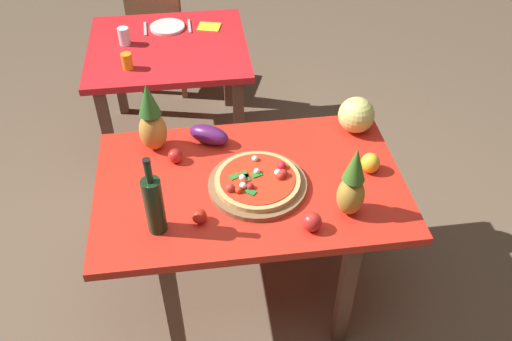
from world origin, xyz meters
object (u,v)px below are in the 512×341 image
(drinking_glass_juice, at_px, (127,61))
(knife_utensil, at_px, (189,26))
(bell_pepper, at_px, (370,163))
(pineapple_right, at_px, (352,185))
(wine_bottle, at_px, (154,204))
(drinking_glass_water, at_px, (124,36))
(melon, at_px, (356,115))
(pizza_board, at_px, (258,185))
(eggplant, at_px, (209,135))
(tomato_by_bottle, at_px, (199,216))
(dining_chair, at_px, (162,32))
(tomato_at_corner, at_px, (312,222))
(tomato_beside_pepper, at_px, (175,156))
(fork_utensil, at_px, (145,29))
(pizza, at_px, (258,180))
(napkin_folded, at_px, (209,27))
(background_table, at_px, (169,60))
(display_table, at_px, (250,195))
(dinner_plate, at_px, (167,27))
(pineapple_left, at_px, (151,121))

(drinking_glass_juice, bearing_deg, knife_utensil, 51.82)
(bell_pepper, bearing_deg, pineapple_right, -124.21)
(wine_bottle, height_order, drinking_glass_water, wine_bottle)
(wine_bottle, relative_size, melon, 2.08)
(pizza_board, distance_m, drinking_glass_juice, 1.23)
(eggplant, relative_size, tomato_by_bottle, 3.23)
(melon, xyz_separation_m, eggplant, (-0.71, -0.01, -0.04))
(dining_chair, height_order, tomato_at_corner, dining_chair)
(eggplant, xyz_separation_m, tomato_beside_pepper, (-0.16, -0.12, -0.01))
(fork_utensil, bearing_deg, tomato_by_bottle, -84.09)
(drinking_glass_juice, bearing_deg, fork_utensil, 79.45)
(pizza, height_order, fork_utensil, pizza)
(pizza, relative_size, drinking_glass_water, 3.51)
(tomato_by_bottle, xyz_separation_m, napkin_folded, (0.15, 1.68, -0.03))
(melon, bearing_deg, dining_chair, 120.38)
(background_table, relative_size, pizza_board, 2.25)
(wine_bottle, bearing_deg, pizza_board, 23.97)
(display_table, relative_size, napkin_folded, 9.64)
(wine_bottle, height_order, dinner_plate, wine_bottle)
(melon, bearing_deg, pizza_board, -146.94)
(pizza, height_order, wine_bottle, wine_bottle)
(background_table, height_order, napkin_folded, napkin_folded)
(dining_chair, relative_size, pineapple_right, 2.55)
(pizza_board, xyz_separation_m, dinner_plate, (-0.37, 1.54, -0.00))
(melon, bearing_deg, pineapple_right, -107.90)
(display_table, xyz_separation_m, pineapple_left, (-0.41, 0.29, 0.24))
(tomato_at_corner, distance_m, drinking_glass_juice, 1.55)
(dinner_plate, bearing_deg, eggplant, -81.16)
(drinking_glass_juice, bearing_deg, eggplant, -60.57)
(pizza_board, bearing_deg, bell_pepper, 4.17)
(dining_chair, bearing_deg, bell_pepper, 135.94)
(pineapple_right, relative_size, drinking_glass_water, 3.16)
(pineapple_left, height_order, bell_pepper, pineapple_left)
(tomato_at_corner, bearing_deg, knife_utensil, 102.88)
(wine_bottle, height_order, tomato_by_bottle, wine_bottle)
(pizza, height_order, melon, melon)
(pineapple_left, distance_m, tomato_by_bottle, 0.55)
(pizza_board, distance_m, pineapple_right, 0.43)
(pizza, height_order, tomato_at_corner, pizza)
(fork_utensil, bearing_deg, pineapple_left, -89.09)
(tomato_at_corner, bearing_deg, pizza_board, 123.78)
(pizza_board, bearing_deg, tomato_at_corner, -56.22)
(drinking_glass_juice, xyz_separation_m, napkin_folded, (0.49, 0.44, -0.04))
(bell_pepper, distance_m, eggplant, 0.76)
(melon, bearing_deg, eggplant, -179.57)
(pineapple_right, bearing_deg, dining_chair, 109.88)
(display_table, relative_size, dinner_plate, 6.13)
(drinking_glass_juice, bearing_deg, pizza_board, -60.72)
(display_table, distance_m, dining_chair, 1.99)
(eggplant, bearing_deg, bell_pepper, -23.25)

